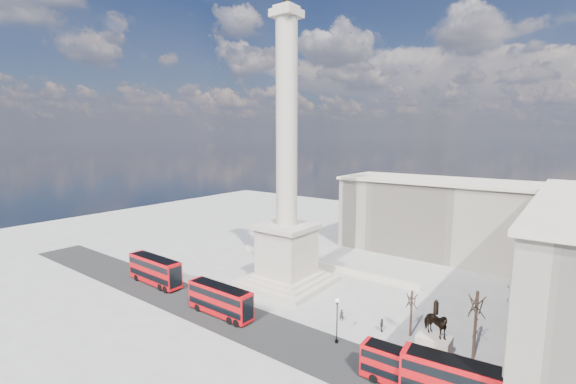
% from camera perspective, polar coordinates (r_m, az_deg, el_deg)
% --- Properties ---
extents(ground, '(180.00, 180.00, 0.00)m').
position_cam_1_polar(ground, '(66.41, -2.90, -14.70)').
color(ground, '#9E9C96').
rests_on(ground, ground).
extents(asphalt_road, '(120.00, 9.00, 0.01)m').
position_cam_1_polar(asphalt_road, '(56.61, -5.67, -18.97)').
color(asphalt_road, '#272727').
rests_on(asphalt_road, ground).
extents(nelsons_column, '(14.00, 14.00, 49.85)m').
position_cam_1_polar(nelsons_column, '(66.37, -0.20, -3.03)').
color(nelsons_column, '#BCAE9D').
rests_on(nelsons_column, ground).
extents(balustrade_wall, '(40.00, 0.60, 1.10)m').
position_cam_1_polar(balustrade_wall, '(78.34, 4.77, -10.67)').
color(balustrade_wall, beige).
rests_on(balustrade_wall, ground).
extents(building_northeast, '(51.00, 17.00, 16.60)m').
position_cam_1_polar(building_northeast, '(90.66, 24.02, -3.67)').
color(building_northeast, '#BAAE99').
rests_on(building_northeast, ground).
extents(red_bus_a, '(12.08, 3.03, 4.88)m').
position_cam_1_polar(red_bus_a, '(72.91, -19.08, -10.89)').
color(red_bus_a, red).
rests_on(red_bus_a, ground).
extents(red_bus_b, '(11.03, 2.65, 4.47)m').
position_cam_1_polar(red_bus_b, '(58.76, -9.98, -15.48)').
color(red_bus_b, red).
rests_on(red_bus_b, ground).
extents(red_bus_c, '(9.77, 2.67, 3.93)m').
position_cam_1_polar(red_bus_c, '(45.14, 17.37, -23.93)').
color(red_bus_c, red).
rests_on(red_bus_c, ground).
extents(victorian_lamp, '(0.50, 0.50, 5.87)m').
position_cam_1_polar(victorian_lamp, '(50.94, 7.28, -17.90)').
color(victorian_lamp, black).
rests_on(victorian_lamp, ground).
extents(equestrian_statue, '(4.23, 3.17, 8.75)m').
position_cam_1_polar(equestrian_statue, '(47.37, 20.76, -21.04)').
color(equestrian_statue, beige).
rests_on(equestrian_statue, ground).
extents(bare_tree_near, '(2.01, 2.01, 8.80)m').
position_cam_1_polar(bare_tree_near, '(50.59, 26.19, -14.58)').
color(bare_tree_near, '#332319').
rests_on(bare_tree_near, ground).
extents(bare_tree_mid, '(1.70, 1.70, 6.46)m').
position_cam_1_polar(bare_tree_mid, '(53.89, 17.87, -14.83)').
color(bare_tree_mid, '#332319').
rests_on(bare_tree_mid, ground).
extents(bare_tree_far, '(1.83, 1.83, 7.48)m').
position_cam_1_polar(bare_tree_far, '(59.18, 30.52, -12.64)').
color(bare_tree_far, '#332319').
rests_on(bare_tree_far, ground).
extents(pedestrian_walking, '(0.70, 0.60, 1.63)m').
position_cam_1_polar(pedestrian_walking, '(57.55, 7.96, -17.63)').
color(pedestrian_walking, black).
rests_on(pedestrian_walking, ground).
extents(pedestrian_standing, '(0.98, 0.83, 1.80)m').
position_cam_1_polar(pedestrian_standing, '(51.95, 20.55, -21.00)').
color(pedestrian_standing, black).
rests_on(pedestrian_standing, ground).
extents(pedestrian_crossing, '(0.55, 1.09, 1.79)m').
position_cam_1_polar(pedestrian_crossing, '(55.70, 13.71, -18.62)').
color(pedestrian_crossing, black).
rests_on(pedestrian_crossing, ground).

